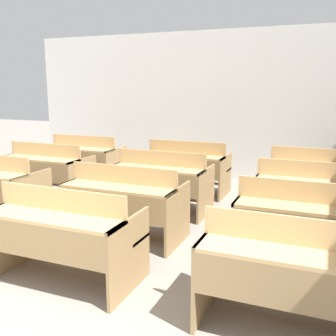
{
  "coord_description": "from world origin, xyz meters",
  "views": [
    {
      "loc": [
        2.27,
        -1.26,
        1.75
      ],
      "look_at": [
        0.41,
        3.25,
        0.73
      ],
      "focal_mm": 42.0,
      "sensor_mm": 36.0,
      "label": 1
    }
  ],
  "objects_px": {
    "bench_third_left": "(47,169)",
    "bench_back_left": "(84,158)",
    "bench_front_center": "(63,233)",
    "bench_second_right": "(306,223)",
    "bench_second_center": "(124,201)",
    "bench_third_right": "(312,195)",
    "bench_third_center": "(161,180)",
    "bench_back_right": "(316,176)",
    "bench_front_right": "(294,273)",
    "bench_back_center": "(186,166)"
  },
  "relations": [
    {
      "from": "bench_third_left",
      "to": "bench_back_right",
      "type": "relative_size",
      "value": 1.0
    },
    {
      "from": "bench_third_left",
      "to": "bench_third_right",
      "type": "relative_size",
      "value": 1.0
    },
    {
      "from": "bench_second_center",
      "to": "bench_third_center",
      "type": "distance_m",
      "value": 1.09
    },
    {
      "from": "bench_third_left",
      "to": "bench_third_center",
      "type": "height_order",
      "value": "same"
    },
    {
      "from": "bench_third_left",
      "to": "bench_back_right",
      "type": "height_order",
      "value": "same"
    },
    {
      "from": "bench_third_center",
      "to": "bench_second_center",
      "type": "bearing_deg",
      "value": -89.52
    },
    {
      "from": "bench_second_center",
      "to": "bench_third_center",
      "type": "bearing_deg",
      "value": 90.48
    },
    {
      "from": "bench_back_left",
      "to": "bench_back_right",
      "type": "distance_m",
      "value": 4.0
    },
    {
      "from": "bench_third_right",
      "to": "bench_back_center",
      "type": "xyz_separation_m",
      "value": [
        -1.99,
        1.08,
        0.0
      ]
    },
    {
      "from": "bench_front_right",
      "to": "bench_second_right",
      "type": "xyz_separation_m",
      "value": [
        0.01,
        1.11,
        0.0
      ]
    },
    {
      "from": "bench_front_center",
      "to": "bench_second_right",
      "type": "bearing_deg",
      "value": 28.84
    },
    {
      "from": "bench_back_center",
      "to": "bench_third_left",
      "type": "bearing_deg",
      "value": -151.38
    },
    {
      "from": "bench_third_left",
      "to": "bench_back_center",
      "type": "distance_m",
      "value": 2.24
    },
    {
      "from": "bench_front_right",
      "to": "bench_second_center",
      "type": "distance_m",
      "value": 2.25
    },
    {
      "from": "bench_back_left",
      "to": "bench_front_right",
      "type": "bearing_deg",
      "value": -39.4
    },
    {
      "from": "bench_front_right",
      "to": "bench_back_left",
      "type": "bearing_deg",
      "value": 140.6
    },
    {
      "from": "bench_third_center",
      "to": "bench_back_right",
      "type": "xyz_separation_m",
      "value": [
        2.0,
        1.09,
        0.0
      ]
    },
    {
      "from": "bench_second_right",
      "to": "bench_third_center",
      "type": "bearing_deg",
      "value": 151.34
    },
    {
      "from": "bench_back_center",
      "to": "bench_second_right",
      "type": "bearing_deg",
      "value": -47.27
    },
    {
      "from": "bench_second_right",
      "to": "bench_second_center",
      "type": "bearing_deg",
      "value": -179.89
    },
    {
      "from": "bench_front_center",
      "to": "bench_back_right",
      "type": "height_order",
      "value": "same"
    },
    {
      "from": "bench_front_center",
      "to": "bench_third_center",
      "type": "bearing_deg",
      "value": 89.66
    },
    {
      "from": "bench_third_right",
      "to": "bench_back_center",
      "type": "distance_m",
      "value": 2.27
    },
    {
      "from": "bench_second_center",
      "to": "bench_back_right",
      "type": "distance_m",
      "value": 2.95
    },
    {
      "from": "bench_third_left",
      "to": "bench_back_left",
      "type": "distance_m",
      "value": 1.07
    },
    {
      "from": "bench_third_center",
      "to": "bench_third_right",
      "type": "distance_m",
      "value": 1.99
    },
    {
      "from": "bench_third_right",
      "to": "bench_back_right",
      "type": "xyz_separation_m",
      "value": [
        0.01,
        1.1,
        0.0
      ]
    },
    {
      "from": "bench_front_right",
      "to": "bench_third_right",
      "type": "bearing_deg",
      "value": 89.57
    },
    {
      "from": "bench_back_right",
      "to": "bench_third_left",
      "type": "bearing_deg",
      "value": -164.62
    },
    {
      "from": "bench_back_right",
      "to": "bench_back_left",
      "type": "bearing_deg",
      "value": -179.66
    },
    {
      "from": "bench_back_right",
      "to": "bench_third_center",
      "type": "bearing_deg",
      "value": -151.4
    },
    {
      "from": "bench_back_left",
      "to": "bench_back_center",
      "type": "distance_m",
      "value": 1.99
    },
    {
      "from": "bench_front_center",
      "to": "bench_back_center",
      "type": "xyz_separation_m",
      "value": [
        0.0,
        3.25,
        0.0
      ]
    },
    {
      "from": "bench_second_center",
      "to": "bench_third_right",
      "type": "distance_m",
      "value": 2.25
    },
    {
      "from": "bench_third_center",
      "to": "bench_back_right",
      "type": "relative_size",
      "value": 1.0
    },
    {
      "from": "bench_front_center",
      "to": "bench_back_left",
      "type": "height_order",
      "value": "same"
    },
    {
      "from": "bench_third_left",
      "to": "bench_third_center",
      "type": "relative_size",
      "value": 1.0
    },
    {
      "from": "bench_second_center",
      "to": "bench_back_right",
      "type": "bearing_deg",
      "value": 47.56
    },
    {
      "from": "bench_back_left",
      "to": "bench_second_right",
      "type": "bearing_deg",
      "value": -28.4
    },
    {
      "from": "bench_third_right",
      "to": "bench_back_right",
      "type": "height_order",
      "value": "same"
    },
    {
      "from": "bench_third_right",
      "to": "bench_front_center",
      "type": "bearing_deg",
      "value": -132.62
    },
    {
      "from": "bench_third_center",
      "to": "bench_back_left",
      "type": "bearing_deg",
      "value": 151.87
    },
    {
      "from": "bench_second_right",
      "to": "bench_third_right",
      "type": "xyz_separation_m",
      "value": [
        0.0,
        1.07,
        0.0
      ]
    },
    {
      "from": "bench_front_right",
      "to": "bench_second_right",
      "type": "relative_size",
      "value": 1.0
    },
    {
      "from": "bench_third_center",
      "to": "bench_third_right",
      "type": "height_order",
      "value": "same"
    },
    {
      "from": "bench_third_left",
      "to": "bench_back_right",
      "type": "xyz_separation_m",
      "value": [
        3.98,
        1.09,
        0.0
      ]
    },
    {
      "from": "bench_third_center",
      "to": "bench_second_right",
      "type": "bearing_deg",
      "value": -28.66
    },
    {
      "from": "bench_second_right",
      "to": "bench_back_left",
      "type": "relative_size",
      "value": 1.0
    },
    {
      "from": "bench_third_right",
      "to": "bench_second_right",
      "type": "bearing_deg",
      "value": -90.23
    },
    {
      "from": "bench_front_center",
      "to": "bench_third_left",
      "type": "distance_m",
      "value": 2.93
    }
  ]
}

